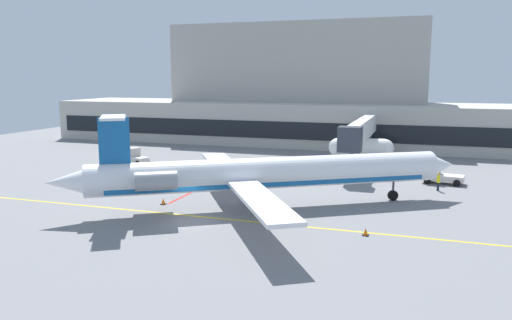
{
  "coord_description": "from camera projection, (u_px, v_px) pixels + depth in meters",
  "views": [
    {
      "loc": [
        16.94,
        -34.18,
        11.02
      ],
      "look_at": [
        1.44,
        11.7,
        3.0
      ],
      "focal_mm": 35.54,
      "sensor_mm": 36.0,
      "label": 1
    }
  ],
  "objects": [
    {
      "name": "safety_cone_delta",
      "position": [
        163.0,
        202.0,
        44.05
      ],
      "size": [
        0.47,
        0.47,
        0.55
      ],
      "color": "orange",
      "rests_on": "ground"
    },
    {
      "name": "safety_cone_bravo",
      "position": [
        186.0,
        187.0,
        50.06
      ],
      "size": [
        0.47,
        0.47,
        0.55
      ],
      "color": "orange",
      "rests_on": "ground"
    },
    {
      "name": "safety_cone_alpha",
      "position": [
        143.0,
        190.0,
        48.69
      ],
      "size": [
        0.47,
        0.47,
        0.55
      ],
      "color": "orange",
      "rests_on": "ground"
    },
    {
      "name": "regional_jet",
      "position": [
        264.0,
        174.0,
        42.28
      ],
      "size": [
        30.98,
        24.47,
        8.01
      ],
      "color": "white",
      "rests_on": "ground"
    },
    {
      "name": "pushback_tractor",
      "position": [
        136.0,
        157.0,
        64.05
      ],
      "size": [
        3.42,
        2.78,
        2.06
      ],
      "color": "silver",
      "rests_on": "ground"
    },
    {
      "name": "terminal_building",
      "position": [
        284.0,
        96.0,
        85.85
      ],
      "size": [
        74.84,
        16.86,
        19.8
      ],
      "color": "#B7B2A8",
      "rests_on": "ground"
    },
    {
      "name": "ground",
      "position": [
        190.0,
        221.0,
        39.11
      ],
      "size": [
        120.0,
        120.0,
        0.11
      ],
      "color": "slate"
    },
    {
      "name": "jet_bridge_west",
      "position": [
        361.0,
        131.0,
        61.69
      ],
      "size": [
        2.4,
        22.2,
        5.83
      ],
      "color": "silver",
      "rests_on": "ground"
    },
    {
      "name": "safety_cone_charlie",
      "position": [
        366.0,
        232.0,
        35.43
      ],
      "size": [
        0.47,
        0.47,
        0.55
      ],
      "color": "orange",
      "rests_on": "ground"
    },
    {
      "name": "marshaller",
      "position": [
        438.0,
        181.0,
        49.16
      ],
      "size": [
        0.34,
        0.83,
        1.9
      ],
      "color": "#191E33",
      "rests_on": "ground"
    },
    {
      "name": "baggage_tug",
      "position": [
        439.0,
        175.0,
        52.63
      ],
      "size": [
        4.27,
        2.54,
        1.94
      ],
      "color": "silver",
      "rests_on": "ground"
    },
    {
      "name": "fuel_tank",
      "position": [
        361.0,
        148.0,
        67.44
      ],
      "size": [
        8.5,
        3.38,
        2.89
      ],
      "color": "white",
      "rests_on": "ground"
    }
  ]
}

